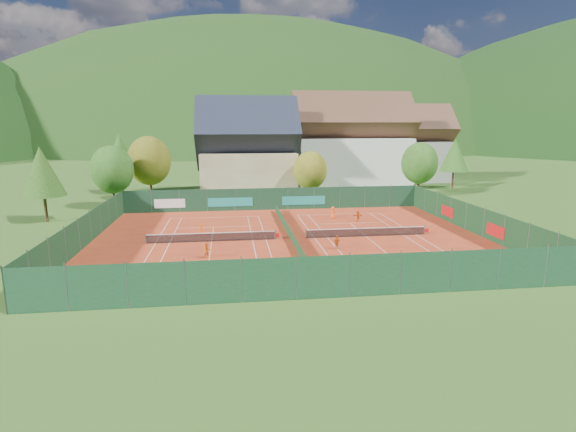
{
  "coord_description": "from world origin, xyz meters",
  "views": [
    {
      "loc": [
        -6.07,
        -44.15,
        11.69
      ],
      "look_at": [
        0.0,
        2.0,
        2.0
      ],
      "focal_mm": 28.0,
      "sensor_mm": 36.0,
      "label": 1
    }
  ],
  "objects_px": {
    "ball_hopper": "(446,262)",
    "player_left_far": "(201,229)",
    "player_right_far_a": "(333,213)",
    "player_right_far_b": "(358,216)",
    "player_right_near": "(337,242)",
    "player_left_mid": "(207,251)",
    "chalet": "(248,154)",
    "hotel_block_b": "(407,148)",
    "player_left_near": "(198,270)",
    "hotel_block_a": "(351,147)"
  },
  "relations": [
    {
      "from": "hotel_block_a",
      "to": "player_right_near",
      "type": "relative_size",
      "value": 16.29
    },
    {
      "from": "player_right_near",
      "to": "player_right_far_a",
      "type": "relative_size",
      "value": 0.88
    },
    {
      "from": "chalet",
      "to": "player_left_mid",
      "type": "xyz_separation_m",
      "value": [
        -5.17,
        -35.73,
        -5.92
      ]
    },
    {
      "from": "chalet",
      "to": "player_right_far_a",
      "type": "xyz_separation_m",
      "value": [
        9.58,
        -20.69,
        -5.87
      ]
    },
    {
      "from": "player_right_near",
      "to": "player_left_far",
      "type": "bearing_deg",
      "value": 123.34
    },
    {
      "from": "player_left_far",
      "to": "player_right_far_b",
      "type": "relative_size",
      "value": 0.87
    },
    {
      "from": "hotel_block_b",
      "to": "player_left_far",
      "type": "distance_m",
      "value": 57.02
    },
    {
      "from": "hotel_block_a",
      "to": "player_left_near",
      "type": "distance_m",
      "value": 53.61
    },
    {
      "from": "player_left_mid",
      "to": "player_right_near",
      "type": "bearing_deg",
      "value": -2.48
    },
    {
      "from": "player_left_far",
      "to": "ball_hopper",
      "type": "bearing_deg",
      "value": 146.34
    },
    {
      "from": "chalet",
      "to": "hotel_block_a",
      "type": "height_order",
      "value": "hotel_block_a"
    },
    {
      "from": "hotel_block_a",
      "to": "player_right_far_a",
      "type": "bearing_deg",
      "value": -109.43
    },
    {
      "from": "chalet",
      "to": "player_left_far",
      "type": "height_order",
      "value": "chalet"
    },
    {
      "from": "hotel_block_a",
      "to": "hotel_block_b",
      "type": "relative_size",
      "value": 1.25
    },
    {
      "from": "player_left_mid",
      "to": "hotel_block_b",
      "type": "bearing_deg",
      "value": 43.38
    },
    {
      "from": "chalet",
      "to": "hotel_block_a",
      "type": "relative_size",
      "value": 0.75
    },
    {
      "from": "player_left_mid",
      "to": "player_right_near",
      "type": "distance_m",
      "value": 12.04
    },
    {
      "from": "player_right_far_b",
      "to": "player_right_near",
      "type": "bearing_deg",
      "value": 58.81
    },
    {
      "from": "hotel_block_a",
      "to": "player_right_far_a",
      "type": "relative_size",
      "value": 14.33
    },
    {
      "from": "hotel_block_a",
      "to": "player_right_far_a",
      "type": "distance_m",
      "value": 29.07
    },
    {
      "from": "ball_hopper",
      "to": "player_left_far",
      "type": "xyz_separation_m",
      "value": [
        -20.44,
        14.22,
        0.03
      ]
    },
    {
      "from": "hotel_block_b",
      "to": "player_right_far_a",
      "type": "height_order",
      "value": "hotel_block_b"
    },
    {
      "from": "player_right_near",
      "to": "hotel_block_b",
      "type": "bearing_deg",
      "value": 34.44
    },
    {
      "from": "player_left_mid",
      "to": "player_right_far_b",
      "type": "xyz_separation_m",
      "value": [
        17.33,
        12.86,
        -0.02
      ]
    },
    {
      "from": "player_left_near",
      "to": "hotel_block_b",
      "type": "bearing_deg",
      "value": 40.38
    },
    {
      "from": "player_right_far_a",
      "to": "player_left_near",
      "type": "bearing_deg",
      "value": 47.46
    },
    {
      "from": "hotel_block_b",
      "to": "player_right_far_b",
      "type": "distance_m",
      "value": 42.77
    },
    {
      "from": "player_left_near",
      "to": "player_right_far_b",
      "type": "bearing_deg",
      "value": 31.2
    },
    {
      "from": "hotel_block_a",
      "to": "ball_hopper",
      "type": "relative_size",
      "value": 27.0
    },
    {
      "from": "chalet",
      "to": "player_right_far_b",
      "type": "bearing_deg",
      "value": -61.99
    },
    {
      "from": "player_left_near",
      "to": "player_right_far_b",
      "type": "relative_size",
      "value": 1.13
    },
    {
      "from": "player_right_far_a",
      "to": "player_left_far",
      "type": "bearing_deg",
      "value": 15.78
    },
    {
      "from": "chalet",
      "to": "player_left_mid",
      "type": "relative_size",
      "value": 11.54
    },
    {
      "from": "player_left_far",
      "to": "hotel_block_b",
      "type": "bearing_deg",
      "value": -132.55
    },
    {
      "from": "hotel_block_b",
      "to": "player_left_near",
      "type": "bearing_deg",
      "value": -124.99
    },
    {
      "from": "hotel_block_b",
      "to": "ball_hopper",
      "type": "xyz_separation_m",
      "value": [
        -18.74,
        -55.2,
        -6.06
      ]
    },
    {
      "from": "hotel_block_b",
      "to": "player_right_far_b",
      "type": "bearing_deg",
      "value": -119.47
    },
    {
      "from": "ball_hopper",
      "to": "player_left_far",
      "type": "height_order",
      "value": "player_left_far"
    },
    {
      "from": "player_left_near",
      "to": "player_right_far_a",
      "type": "bearing_deg",
      "value": 38.8
    },
    {
      "from": "player_left_far",
      "to": "player_right_far_a",
      "type": "bearing_deg",
      "value": -157.08
    },
    {
      "from": "hotel_block_b",
      "to": "player_right_near",
      "type": "height_order",
      "value": "hotel_block_b"
    },
    {
      "from": "player_left_mid",
      "to": "chalet",
      "type": "bearing_deg",
      "value": 72.65
    },
    {
      "from": "ball_hopper",
      "to": "player_left_mid",
      "type": "bearing_deg",
      "value": 164.28
    },
    {
      "from": "ball_hopper",
      "to": "hotel_block_a",
      "type": "bearing_deg",
      "value": 84.26
    },
    {
      "from": "player_left_near",
      "to": "player_right_far_a",
      "type": "distance_m",
      "value": 25.5
    },
    {
      "from": "chalet",
      "to": "player_right_far_b",
      "type": "relative_size",
      "value": 11.95
    },
    {
      "from": "hotel_block_a",
      "to": "player_left_near",
      "type": "relative_size",
      "value": 14.09
    },
    {
      "from": "hotel_block_a",
      "to": "player_left_near",
      "type": "xyz_separation_m",
      "value": [
        -24.61,
        -47.17,
        -6.62
      ]
    },
    {
      "from": "hotel_block_b",
      "to": "player_left_mid",
      "type": "relative_size",
      "value": 12.31
    },
    {
      "from": "hotel_block_b",
      "to": "player_right_far_a",
      "type": "bearing_deg",
      "value": -124.02
    }
  ]
}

